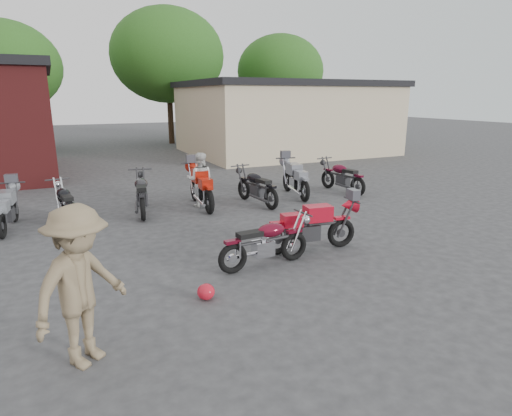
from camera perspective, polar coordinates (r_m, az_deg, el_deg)
name	(u,v)px	position (r m, az deg, el deg)	size (l,w,h in m)	color
ground	(272,283)	(7.27, 2.18, -9.97)	(90.00, 90.00, 0.00)	#323234
stucco_building	(284,120)	(23.88, 3.77, 11.63)	(10.00, 8.00, 3.50)	#C2AE8A
tree_1	(7,83)	(27.92, -30.30, 14.18)	(5.92, 5.92, 7.40)	#1F4311
tree_2	(168,73)	(28.76, -11.60, 17.19)	(7.04, 7.04, 8.80)	#1F4311
tree_3	(280,85)	(31.67, 3.22, 16.12)	(6.08, 6.08, 7.60)	#1F4311
vintage_motorcycle	(266,240)	(7.76, 1.36, -4.24)	(1.77, 0.58, 1.03)	#560A1B
sportbike	(312,224)	(8.61, 7.52, -2.13)	(1.92, 0.63, 1.11)	red
helmet	(206,292)	(6.72, -6.69, -11.03)	(0.27, 0.27, 0.25)	red
person_light	(200,180)	(12.06, -7.47, 3.75)	(0.74, 0.58, 1.52)	silver
person_tan	(81,287)	(5.28, -22.35, -9.69)	(1.23, 0.71, 1.91)	#7E6B4E
row_bike_1	(7,207)	(11.46, -30.29, 0.11)	(1.86, 0.61, 1.08)	gray
row_bike_2	(65,201)	(11.45, -24.12, 0.82)	(1.85, 0.61, 1.07)	black
row_bike_3	(142,192)	(11.69, -15.01, 2.13)	(2.01, 0.66, 1.17)	black
row_bike_4	(201,185)	(12.02, -7.36, 3.05)	(2.16, 0.71, 1.25)	red
row_bike_5	(256,185)	(12.24, 0.03, 3.10)	(1.96, 0.65, 1.13)	black
row_bike_6	(295,177)	(13.30, 5.26, 4.13)	(2.07, 0.68, 1.20)	gray
row_bike_7	(342,175)	(14.11, 11.36, 4.36)	(1.94, 0.64, 1.13)	#4D091D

